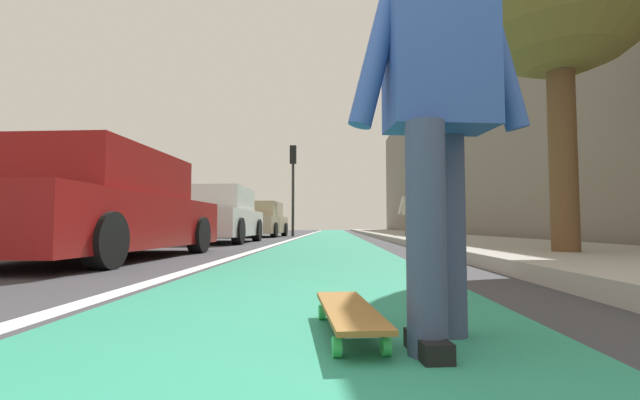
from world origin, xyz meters
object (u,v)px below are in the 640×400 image
(parked_car_near, at_px, (98,208))
(skater_person, at_px, (438,100))
(traffic_light, at_px, (293,173))
(pedestrian_distant, at_px, (409,211))
(skateboard, at_px, (349,312))
(parked_car_mid, at_px, (216,216))
(parked_car_far, at_px, (259,220))

(parked_car_near, bearing_deg, skater_person, -138.98)
(traffic_light, xyz_separation_m, pedestrian_distant, (-3.92, -4.42, -1.82))
(skateboard, height_order, traffic_light, traffic_light)
(parked_car_mid, bearing_deg, traffic_light, -10.45)
(skateboard, height_order, pedestrian_distant, pedestrian_distant)
(traffic_light, height_order, pedestrian_distant, traffic_light)
(skater_person, distance_m, parked_car_far, 17.20)
(parked_car_near, xyz_separation_m, traffic_light, (13.40, -1.37, 2.10))
(skater_person, height_order, parked_car_near, skater_person)
(parked_car_far, distance_m, traffic_light, 2.61)
(skater_person, relative_size, parked_car_mid, 0.40)
(skater_person, xyz_separation_m, parked_car_near, (4.17, 3.63, -0.24))
(parked_car_near, xyz_separation_m, pedestrian_distant, (9.49, -5.79, 0.28))
(traffic_light, bearing_deg, skateboard, -173.72)
(parked_car_mid, distance_m, traffic_light, 7.85)
(traffic_light, bearing_deg, parked_car_far, 119.44)
(parked_car_far, bearing_deg, pedestrian_distant, -118.63)
(skater_person, distance_m, parked_car_mid, 10.77)
(parked_car_far, height_order, traffic_light, traffic_light)
(parked_car_near, relative_size, traffic_light, 1.14)
(parked_car_mid, bearing_deg, skateboard, -161.77)
(parked_car_mid, distance_m, parked_car_far, 6.68)
(parked_car_mid, bearing_deg, skater_person, -160.27)
(pedestrian_distant, bearing_deg, skater_person, 171.02)
(skater_person, bearing_deg, parked_car_far, 12.15)
(parked_car_mid, bearing_deg, parked_car_near, -179.96)
(skateboard, relative_size, skater_person, 0.52)
(parked_car_near, bearing_deg, traffic_light, -5.83)
(parked_car_far, bearing_deg, parked_car_mid, 179.86)
(skateboard, height_order, parked_car_far, parked_car_far)
(skater_person, xyz_separation_m, parked_car_mid, (10.13, 3.63, -0.22))
(parked_car_near, distance_m, parked_car_mid, 5.96)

